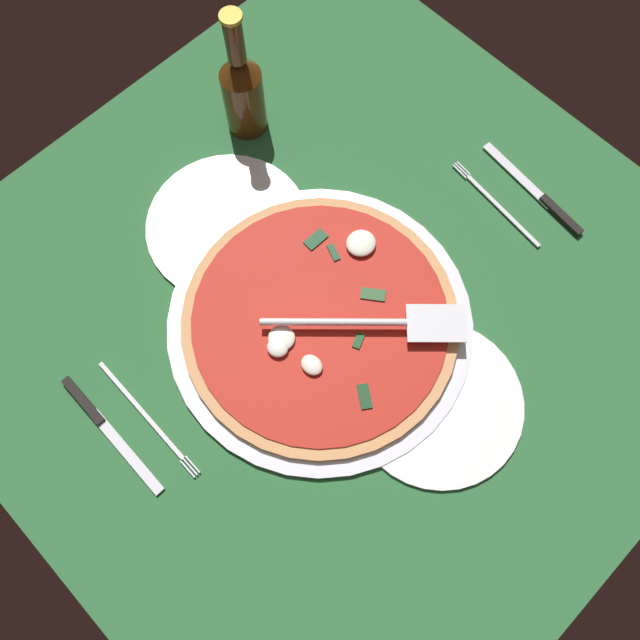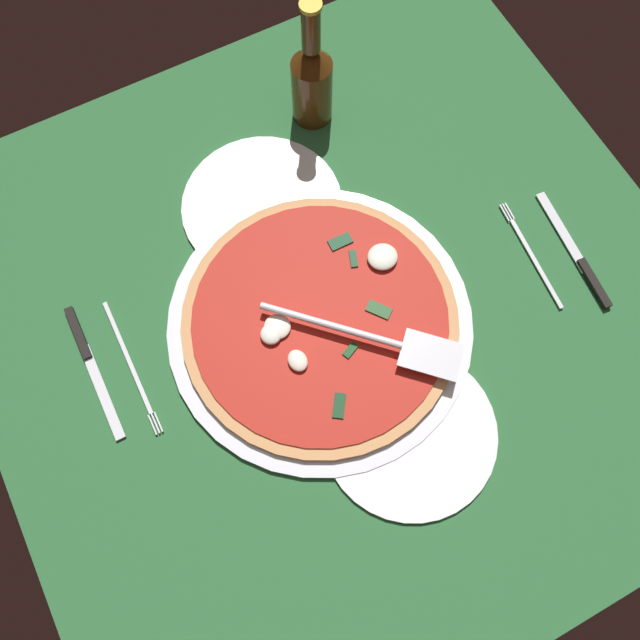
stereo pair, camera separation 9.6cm
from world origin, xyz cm
name	(u,v)px [view 2 (the right image)]	position (x,y,z in cm)	size (l,w,h in cm)	color
ground_plane	(338,311)	(0.00, 0.00, -0.40)	(101.71, 101.71, 0.80)	#285F31
checker_pattern	(338,309)	(0.00, 0.00, 0.05)	(101.71, 101.71, 0.10)	white
pizza_pan	(320,324)	(-0.97, 3.46, 0.70)	(43.69, 43.69, 1.20)	silver
dinner_plate_left	(410,432)	(-20.44, -0.16, 0.60)	(23.82, 23.82, 1.00)	white
dinner_plate_right	(262,206)	(20.19, 2.38, 0.60)	(24.59, 24.59, 1.00)	white
pizza	(320,320)	(-0.92, 3.40, 1.98)	(39.41, 39.41, 2.68)	tan
pizza_server	(371,337)	(-7.08, -1.19, 4.34)	(22.33, 22.56, 1.00)	silver
place_setting_near	(555,258)	(-7.93, -32.56, 0.46)	(21.55, 15.20, 1.40)	white
place_setting_far	(110,364)	(7.52, 32.40, 0.46)	(22.70, 11.38, 1.40)	white
beer_bottle	(312,79)	(31.77, -12.34, 8.72)	(6.33, 6.33, 23.21)	#48280D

